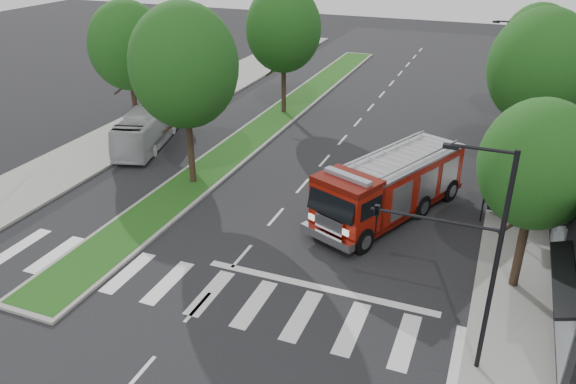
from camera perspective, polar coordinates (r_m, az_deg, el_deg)
name	(u,v)px	position (r m, az deg, el deg)	size (l,w,h in m)	color
ground	(242,256)	(25.70, -4.70, -6.51)	(140.00, 140.00, 0.00)	black
sidewalk_right	(537,207)	(32.47, 24.01, -1.38)	(5.00, 80.00, 0.15)	gray
sidewalk_left	(115,140)	(40.51, -17.17, 5.05)	(5.00, 80.00, 0.15)	gray
median	(274,120)	(42.80, -1.44, 7.33)	(3.00, 50.00, 0.15)	gray
bus_shelter	(517,183)	(29.90, 22.24, 0.84)	(3.20, 1.60, 2.61)	black
tree_right_near	(538,165)	(22.92, 24.07, 2.51)	(4.40, 4.40, 8.05)	black
tree_right_mid	(540,68)	(34.14, 24.25, 11.45)	(5.60, 5.60, 9.72)	black
tree_right_far	(537,45)	(44.07, 23.97, 13.47)	(5.00, 5.00, 8.73)	black
tree_median_near	(184,66)	(30.68, -10.52, 12.46)	(5.80, 5.80, 10.16)	black
tree_median_far	(283,29)	(43.02, -0.46, 16.25)	(5.60, 5.60, 9.72)	black
tree_left_mid	(128,46)	(40.11, -15.98, 14.10)	(5.20, 5.20, 9.16)	black
streetlight_right_near	(468,247)	(18.25, 17.83, -5.31)	(4.08, 0.22, 8.00)	black
streetlight_right_far	(514,76)	(40.40, 22.01, 10.84)	(2.11, 0.20, 8.00)	black
fire_engine	(390,187)	(28.71, 10.31, 0.54)	(6.56, 10.16, 3.40)	#540B04
city_bus	(150,125)	(39.22, -13.83, 6.66)	(2.15, 9.19, 2.56)	#BCBCC1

